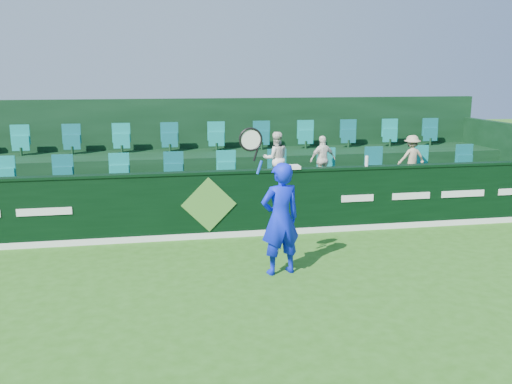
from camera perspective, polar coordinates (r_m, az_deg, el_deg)
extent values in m
plane|color=#296217|center=(7.86, -1.48, -12.62)|extent=(60.00, 60.00, 0.00)
cube|color=black|center=(11.43, -4.79, -1.39)|extent=(16.00, 0.20, 1.30)
cube|color=black|center=(11.29, -4.85, 1.95)|extent=(16.00, 0.24, 0.05)
cube|color=white|center=(11.47, -4.68, -4.38)|extent=(16.00, 0.02, 0.12)
cube|color=#4A8731|center=(11.30, -4.73, -1.27)|extent=(1.10, 0.02, 1.10)
cube|color=white|center=(11.41, -20.41, -1.86)|extent=(1.00, 0.01, 0.14)
cube|color=white|center=(12.03, 10.11, -0.62)|extent=(0.70, 0.01, 0.14)
cube|color=white|center=(12.50, 15.26, -0.38)|extent=(0.85, 0.01, 0.14)
cube|color=white|center=(13.07, 19.99, -0.16)|extent=(1.00, 0.01, 0.14)
cube|color=black|center=(12.55, -5.32, -1.37)|extent=(16.00, 2.00, 0.80)
cube|color=black|center=(14.35, -6.09, 1.31)|extent=(16.00, 1.80, 1.30)
cube|color=black|center=(15.23, -6.47, 4.39)|extent=(16.00, 0.20, 2.60)
cube|color=black|center=(16.06, 23.62, 2.77)|extent=(0.20, 4.00, 2.00)
cube|color=#128B83|center=(12.80, -5.55, 2.09)|extent=(13.50, 0.50, 0.60)
cube|color=#128B83|center=(14.51, -6.27, 5.21)|extent=(13.50, 0.50, 0.60)
imported|color=#0E20EE|center=(9.29, 2.44, -2.69)|extent=(0.76, 0.58, 1.85)
cylinder|color=#143FBF|center=(8.93, 0.35, 2.48)|extent=(0.11, 0.04, 0.22)
cylinder|color=black|center=(8.89, -0.02, 3.75)|extent=(0.09, 0.03, 0.20)
torus|color=black|center=(8.84, -0.54, 5.27)|extent=(0.47, 0.04, 0.47)
cylinder|color=silver|center=(8.84, -0.54, 5.27)|extent=(0.39, 0.01, 0.39)
imported|color=white|center=(12.64, 2.00, 3.36)|extent=(0.59, 0.47, 1.19)
imported|color=white|center=(12.93, 6.69, 3.24)|extent=(0.68, 0.40, 1.08)
imported|color=tan|center=(13.73, 15.29, 3.33)|extent=(0.70, 0.43, 1.05)
cube|color=white|center=(11.57, 3.28, 2.50)|extent=(0.44, 0.29, 0.07)
cylinder|color=silver|center=(12.07, 11.00, 3.06)|extent=(0.07, 0.07, 0.22)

